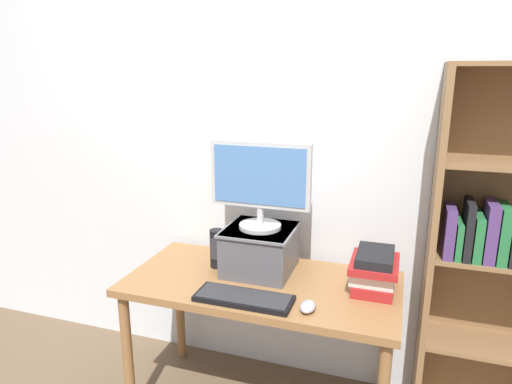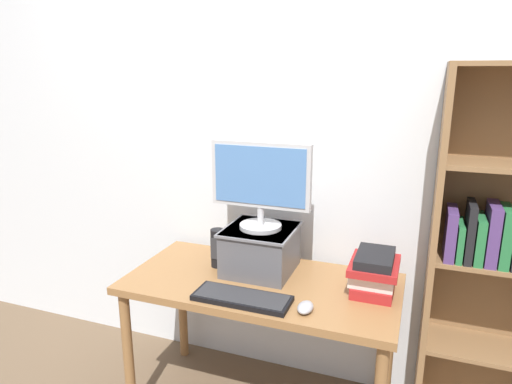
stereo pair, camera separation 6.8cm
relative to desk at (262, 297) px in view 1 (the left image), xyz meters
name	(u,v)px [view 1 (the left image)]	position (x,y,z in m)	size (l,w,h in m)	color
back_wall	(286,145)	(0.00, 0.41, 0.67)	(7.00, 0.08, 2.60)	silver
desk	(262,297)	(0.00, 0.00, 0.00)	(1.28, 0.63, 0.71)	olive
bookshelf_unit	(498,255)	(1.03, 0.25, 0.25)	(0.63, 0.28, 1.71)	olive
riser_box	(260,248)	(-0.04, 0.11, 0.20)	(0.34, 0.35, 0.22)	#515156
computer_monitor	(260,182)	(-0.04, 0.10, 0.54)	(0.49, 0.20, 0.42)	#B7B7BA
keyboard	(244,298)	(-0.01, -0.21, 0.10)	(0.43, 0.16, 0.02)	black
computer_mouse	(308,307)	(0.27, -0.21, 0.10)	(0.06, 0.10, 0.04)	#99999E
book_stack	(374,271)	(0.51, 0.07, 0.18)	(0.21, 0.27, 0.18)	maroon
desk_speaker	(217,248)	(-0.26, 0.08, 0.18)	(0.07, 0.07, 0.20)	black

